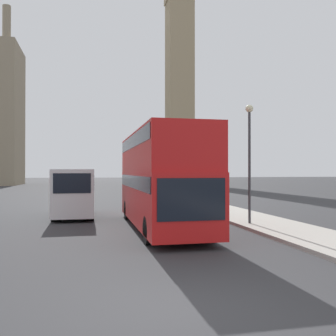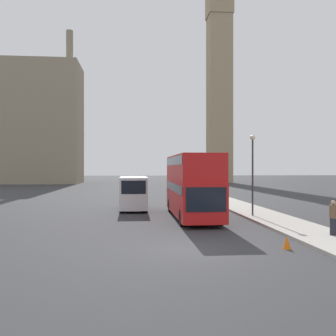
% 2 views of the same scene
% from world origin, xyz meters
% --- Properties ---
extents(ground_plane, '(300.00, 300.00, 0.00)m').
position_xyz_m(ground_plane, '(0.00, 0.00, 0.00)').
color(ground_plane, '#333335').
extents(clock_tower, '(5.65, 5.82, 58.56)m').
position_xyz_m(clock_tower, '(17.37, 70.11, 30.08)').
color(clock_tower, tan).
rests_on(clock_tower, ground_plane).
extents(red_double_decker_bus, '(2.59, 10.09, 4.27)m').
position_xyz_m(red_double_decker_bus, '(1.44, 9.76, 2.38)').
color(red_double_decker_bus, red).
rests_on(red_double_decker_bus, ground_plane).
extents(white_van, '(2.17, 5.63, 2.68)m').
position_xyz_m(white_van, '(-2.53, 15.01, 1.43)').
color(white_van, white).
rests_on(white_van, ground_plane).
extents(street_lamp, '(0.36, 0.36, 5.55)m').
position_xyz_m(street_lamp, '(5.63, 9.58, 3.81)').
color(street_lamp, '#38383D').
rests_on(street_lamp, sidewalk_strip).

